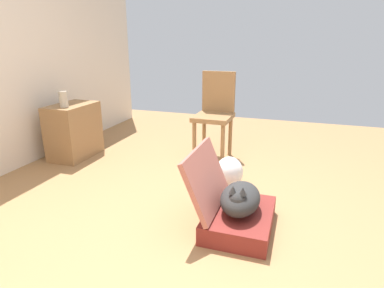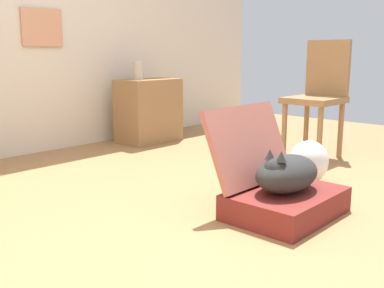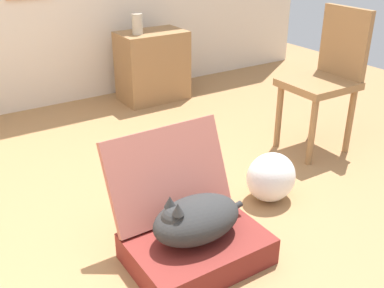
{
  "view_description": "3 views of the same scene",
  "coord_description": "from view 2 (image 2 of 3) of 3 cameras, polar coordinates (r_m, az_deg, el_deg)",
  "views": [
    {
      "loc": [
        -1.83,
        -0.63,
        1.33
      ],
      "look_at": [
        0.5,
        0.16,
        0.53
      ],
      "focal_mm": 30.25,
      "sensor_mm": 36.0,
      "label": 1
    },
    {
      "loc": [
        -1.82,
        -1.51,
        0.88
      ],
      "look_at": [
        0.13,
        0.28,
        0.35
      ],
      "focal_mm": 42.24,
      "sensor_mm": 36.0,
      "label": 2
    },
    {
      "loc": [
        -0.7,
        -1.74,
        1.46
      ],
      "look_at": [
        0.37,
        -0.09,
        0.52
      ],
      "focal_mm": 42.37,
      "sensor_mm": 36.0,
      "label": 3
    }
  ],
  "objects": [
    {
      "name": "wall_back",
      "position": [
        4.21,
        -22.45,
        16.33
      ],
      "size": [
        6.4,
        0.15,
        2.6
      ],
      "color": "beige",
      "rests_on": "ground"
    },
    {
      "name": "vase_tall",
      "position": [
        4.39,
        -6.78,
        9.17
      ],
      "size": [
        0.09,
        0.09,
        0.17
      ],
      "primitive_type": "cylinder",
      "color": "#B7AD99",
      "rests_on": "side_table"
    },
    {
      "name": "ground_plane",
      "position": [
        2.52,
        2.8,
        -9.0
      ],
      "size": [
        7.68,
        7.68,
        0.0
      ],
      "primitive_type": "plane",
      "color": "#9E7247",
      "rests_on": "ground"
    },
    {
      "name": "plastic_bag_white",
      "position": [
        3.2,
        14.49,
        -2.2
      ],
      "size": [
        0.3,
        0.26,
        0.29
      ],
      "primitive_type": "ellipsoid",
      "color": "white",
      "rests_on": "ground"
    },
    {
      "name": "suitcase_base",
      "position": [
        2.55,
        11.73,
        -7.35
      ],
      "size": [
        0.64,
        0.47,
        0.14
      ],
      "primitive_type": "cube",
      "color": "maroon",
      "rests_on": "ground"
    },
    {
      "name": "chair",
      "position": [
        3.98,
        15.71,
        6.11
      ],
      "size": [
        0.46,
        0.41,
        0.99
      ],
      "rotation": [
        0.0,
        0.0,
        -1.59
      ],
      "color": "olive",
      "rests_on": "ground"
    },
    {
      "name": "suitcase_lid",
      "position": [
        2.61,
        7.21,
        -0.12
      ],
      "size": [
        0.64,
        0.21,
        0.44
      ],
      "primitive_type": "cube",
      "rotation": [
        1.17,
        0.0,
        0.0
      ],
      "color": "#B26356",
      "rests_on": "suitcase_base"
    },
    {
      "name": "side_table",
      "position": [
        4.55,
        -5.5,
        4.22
      ],
      "size": [
        0.6,
        0.38,
        0.63
      ],
      "primitive_type": "cube",
      "color": "olive",
      "rests_on": "ground"
    },
    {
      "name": "cat",
      "position": [
        2.49,
        11.79,
        -3.6
      ],
      "size": [
        0.52,
        0.28,
        0.25
      ],
      "color": "#2D2D2D",
      "rests_on": "suitcase_base"
    }
  ]
}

